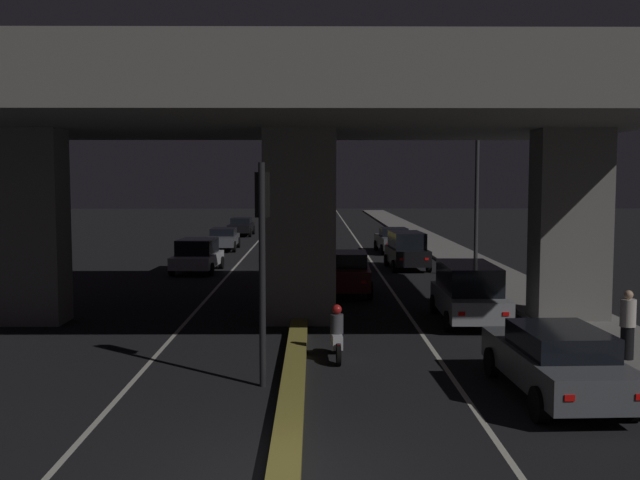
# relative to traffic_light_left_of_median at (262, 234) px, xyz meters

# --- Properties ---
(ground_plane) EXTENTS (200.00, 200.00, 0.00)m
(ground_plane) POSITION_rel_traffic_light_left_of_median_xyz_m (0.65, -5.07, -3.24)
(ground_plane) COLOR black
(lane_line_left_inner) EXTENTS (0.12, 126.00, 0.00)m
(lane_line_left_inner) POSITION_rel_traffic_light_left_of_median_xyz_m (-2.86, 29.93, -3.24)
(lane_line_left_inner) COLOR beige
(lane_line_left_inner) RESTS_ON ground_plane
(lane_line_right_inner) EXTENTS (0.12, 126.00, 0.00)m
(lane_line_right_inner) POSITION_rel_traffic_light_left_of_median_xyz_m (4.16, 29.93, -3.24)
(lane_line_right_inner) COLOR beige
(lane_line_right_inner) RESTS_ON ground_plane
(median_divider) EXTENTS (0.50, 126.00, 0.23)m
(median_divider) POSITION_rel_traffic_light_left_of_median_xyz_m (0.65, 29.93, -3.12)
(median_divider) COLOR olive
(median_divider) RESTS_ON ground_plane
(sidewalk_right) EXTENTS (2.81, 126.00, 0.14)m
(sidewalk_right) POSITION_rel_traffic_light_left_of_median_xyz_m (9.13, 22.93, -3.17)
(sidewalk_right) COLOR gray
(sidewalk_right) RESTS_ON ground_plane
(elevated_overpass) EXTENTS (20.89, 13.33, 8.51)m
(elevated_overpass) POSITION_rel_traffic_light_left_of_median_xyz_m (0.65, 7.04, 3.16)
(elevated_overpass) COLOR slate
(elevated_overpass) RESTS_ON ground_plane
(traffic_light_left_of_median) EXTENTS (0.30, 0.49, 4.74)m
(traffic_light_left_of_median) POSITION_rel_traffic_light_left_of_median_xyz_m (0.00, 0.00, 0.00)
(traffic_light_left_of_median) COLOR black
(traffic_light_left_of_median) RESTS_ON ground_plane
(street_lamp) EXTENTS (2.40, 0.32, 8.29)m
(street_lamp) POSITION_rel_traffic_light_left_of_median_xyz_m (8.02, 17.62, 1.66)
(street_lamp) COLOR #2D2D30
(street_lamp) RESTS_ON ground_plane
(car_grey_lead) EXTENTS (2.07, 4.80, 1.45)m
(car_grey_lead) POSITION_rel_traffic_light_left_of_median_xyz_m (5.96, -0.97, -2.47)
(car_grey_lead) COLOR #515459
(car_grey_lead) RESTS_ON ground_plane
(car_silver_second) EXTENTS (1.99, 4.62, 1.78)m
(car_silver_second) POSITION_rel_traffic_light_left_of_median_xyz_m (5.86, 7.09, -2.30)
(car_silver_second) COLOR gray
(car_silver_second) RESTS_ON ground_plane
(car_dark_red_third) EXTENTS (2.04, 4.53, 1.62)m
(car_dark_red_third) POSITION_rel_traffic_light_left_of_median_xyz_m (2.31, 12.76, -2.40)
(car_dark_red_third) COLOR #591414
(car_dark_red_third) RESTS_ON ground_plane
(car_black_fourth) EXTENTS (1.98, 3.99, 1.81)m
(car_black_fourth) POSITION_rel_traffic_light_left_of_median_xyz_m (5.62, 20.56, -2.29)
(car_black_fourth) COLOR black
(car_black_fourth) RESTS_ON ground_plane
(car_grey_fifth) EXTENTS (2.05, 4.49, 1.49)m
(car_grey_fifth) POSITION_rel_traffic_light_left_of_median_xyz_m (5.82, 28.74, -2.48)
(car_grey_fifth) COLOR #515459
(car_grey_fifth) RESTS_ON ground_plane
(car_white_lead_oncoming) EXTENTS (2.16, 4.19, 1.57)m
(car_white_lead_oncoming) POSITION_rel_traffic_light_left_of_median_xyz_m (-4.42, 19.43, -2.42)
(car_white_lead_oncoming) COLOR silver
(car_white_lead_oncoming) RESTS_ON ground_plane
(car_grey_second_oncoming) EXTENTS (1.87, 4.64, 1.35)m
(car_grey_second_oncoming) POSITION_rel_traffic_light_left_of_median_xyz_m (-4.54, 30.48, -2.52)
(car_grey_second_oncoming) COLOR #515459
(car_grey_second_oncoming) RESTS_ON ground_plane
(car_black_third_oncoming) EXTENTS (1.89, 4.36, 1.39)m
(car_black_third_oncoming) POSITION_rel_traffic_light_left_of_median_xyz_m (-4.56, 42.13, -2.50)
(car_black_third_oncoming) COLOR black
(car_black_third_oncoming) RESTS_ON ground_plane
(motorcycle_white_filtering_near) EXTENTS (0.33, 1.78, 1.36)m
(motorcycle_white_filtering_near) POSITION_rel_traffic_light_left_of_median_xyz_m (1.64, 2.24, -2.66)
(motorcycle_white_filtering_near) COLOR black
(motorcycle_white_filtering_near) RESTS_ON ground_plane
(pedestrian_on_sidewalk) EXTENTS (0.36, 0.36, 1.65)m
(pedestrian_on_sidewalk) POSITION_rel_traffic_light_left_of_median_xyz_m (8.51, 1.67, -2.28)
(pedestrian_on_sidewalk) COLOR black
(pedestrian_on_sidewalk) RESTS_ON sidewalk_right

